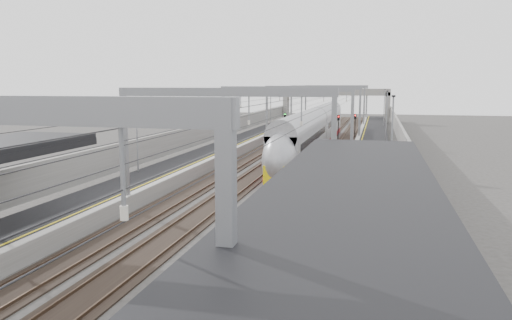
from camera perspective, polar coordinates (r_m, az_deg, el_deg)
The scene contains 13 objects.
platform_left at distance 53.56m, azimuth -4.48°, elevation 0.80°, with size 4.00×120.00×1.00m, color black.
platform_right at distance 50.93m, azimuth 12.89°, elevation 0.20°, with size 4.00×120.00×1.00m, color black.
tracks at distance 51.71m, azimuth 3.98°, elevation 0.02°, with size 11.40×140.00×0.20m.
overhead_line at distance 57.68m, azimuth 5.16°, elevation 6.98°, with size 13.00×140.00×6.60m.
canopy_right at distance 8.83m, azimuth 9.49°, elevation -9.31°, with size 4.40×30.00×4.24m.
overbridge at distance 105.78m, azimuth 9.11°, elevation 7.20°, with size 22.00×2.20×6.90m.
wall_left at distance 54.50m, azimuth -7.70°, elevation 2.05°, with size 0.30×120.00×3.20m, color slate.
wall_right at distance 50.85m, azimuth 16.54°, elevation 1.30°, with size 0.30×120.00×3.20m, color slate.
train at distance 57.35m, azimuth 6.53°, elevation 2.82°, with size 2.60×47.29×4.11m.
bench at distance 15.97m, azimuth 11.14°, elevation -14.28°, with size 0.97×2.04×1.02m.
signal_green at distance 76.91m, azimuth 3.34°, elevation 4.63°, with size 0.32×0.32×3.48m.
signal_red_near at distance 72.20m, azimuth 9.40°, elevation 4.26°, with size 0.32×0.32×3.48m.
signal_red_far at distance 75.18m, azimuth 11.26°, elevation 4.38°, with size 0.32×0.32×3.48m.
Camera 1 is at (8.59, -5.40, 7.79)m, focal length 35.00 mm.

